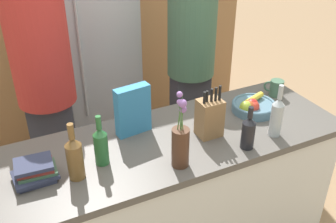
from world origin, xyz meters
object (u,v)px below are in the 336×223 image
object	(u,v)px
book_stack	(35,171)
bottle_vinegar	(277,116)
knife_block	(210,117)
coffee_mug	(276,88)
bottle_water	(101,145)
flower_vase	(180,143)
person_at_sink	(44,79)
fruit_bowl	(253,106)
person_in_blue	(191,54)
refrigerator	(79,48)
bottle_oil	(248,132)
bottle_wine	(75,157)
cereal_box	(133,110)

from	to	relation	value
book_stack	bottle_vinegar	world-z (taller)	bottle_vinegar
knife_block	bottle_vinegar	distance (m)	0.35
coffee_mug	bottle_water	xyz separation A→B (m)	(-1.19, -0.18, 0.05)
bottle_water	flower_vase	bearing A→B (deg)	-28.41
bottle_water	person_at_sink	world-z (taller)	person_at_sink
fruit_bowl	person_at_sink	world-z (taller)	person_at_sink
person_at_sink	person_in_blue	xyz separation A→B (m)	(1.02, 0.00, -0.02)
fruit_bowl	bottle_water	size ratio (longest dim) A/B	0.99
fruit_bowl	person_at_sink	distance (m)	1.26
flower_vase	person_at_sink	world-z (taller)	person_at_sink
refrigerator	bottle_oil	world-z (taller)	refrigerator
bottle_vinegar	book_stack	bearing A→B (deg)	171.24
fruit_bowl	coffee_mug	distance (m)	0.28
knife_block	book_stack	world-z (taller)	knife_block
bottle_vinegar	bottle_wine	size ratio (longest dim) A/B	1.03
bottle_oil	flower_vase	bearing A→B (deg)	176.58
bottle_wine	person_in_blue	world-z (taller)	person_in_blue
bottle_vinegar	flower_vase	bearing A→B (deg)	-179.25
person_at_sink	bottle_vinegar	bearing A→B (deg)	-31.88
coffee_mug	bottle_vinegar	xyz separation A→B (m)	(-0.30, -0.35, 0.06)
coffee_mug	bottle_oil	size ratio (longest dim) A/B	0.47
knife_block	cereal_box	world-z (taller)	knife_block
book_stack	person_in_blue	xyz separation A→B (m)	(1.23, 0.77, 0.06)
knife_block	flower_vase	bearing A→B (deg)	-147.60
bottle_water	bottle_oil	bearing A→B (deg)	-15.95
cereal_box	coffee_mug	xyz separation A→B (m)	(0.96, 0.00, -0.08)
refrigerator	person_at_sink	bearing A→B (deg)	-121.04
person_in_blue	coffee_mug	bearing A→B (deg)	-58.89
coffee_mug	person_at_sink	bearing A→B (deg)	155.07
knife_block	bottle_water	bearing A→B (deg)	178.61
flower_vase	bottle_vinegar	bearing A→B (deg)	0.75
flower_vase	book_stack	size ratio (longest dim) A/B	1.91
fruit_bowl	bottle_vinegar	bearing A→B (deg)	-99.75
cereal_box	flower_vase	bearing A→B (deg)	-75.52
book_stack	coffee_mug	bearing A→B (deg)	6.38
refrigerator	knife_block	world-z (taller)	refrigerator
cereal_box	bottle_oil	bearing A→B (deg)	-39.54
coffee_mug	bottle_oil	world-z (taller)	bottle_oil
bottle_water	person_at_sink	bearing A→B (deg)	97.55
flower_vase	book_stack	bearing A→B (deg)	163.10
fruit_bowl	cereal_box	bearing A→B (deg)	171.60
refrigerator	coffee_mug	size ratio (longest dim) A/B	17.55
cereal_box	bottle_water	distance (m)	0.30
fruit_bowl	bottle_wine	distance (m)	1.09
cereal_box	person_at_sink	distance (m)	0.69
coffee_mug	book_stack	world-z (taller)	coffee_mug
refrigerator	bottle_oil	xyz separation A→B (m)	(0.43, -1.60, 0.04)
book_stack	person_at_sink	size ratio (longest dim) A/B	0.11
fruit_bowl	bottle_oil	bearing A→B (deg)	-130.96
fruit_bowl	bottle_water	world-z (taller)	bottle_water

